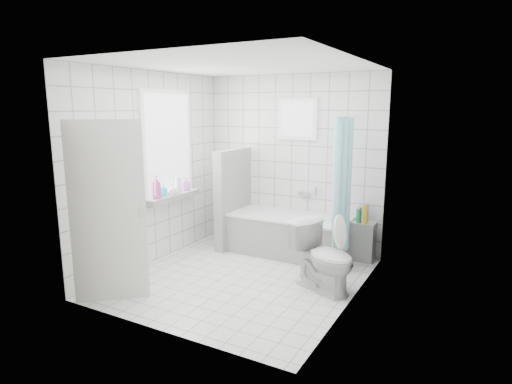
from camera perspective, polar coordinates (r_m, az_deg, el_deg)
The scene contains 19 objects.
ground at distance 5.52m, azimuth -1.95°, elevation -11.36°, with size 3.00×3.00×0.00m, color white.
ceiling at distance 5.12m, azimuth -2.15°, elevation 16.58°, with size 3.00×3.00×0.00m, color white.
wall_back at distance 6.49m, azimuth 4.75°, elevation 3.92°, with size 2.80×0.02×2.60m, color white.
wall_front at distance 3.97m, azimuth -13.16°, elevation -0.99°, with size 2.80×0.02×2.60m, color white.
wall_left at distance 6.00m, azimuth -13.64°, elevation 3.04°, with size 0.02×3.00×2.60m, color white.
wall_right at distance 4.62m, azimuth 13.06°, elevation 0.70°, with size 0.02×3.00×2.60m, color white.
window_left at distance 6.16m, azimuth -11.57°, elevation 6.15°, with size 0.01×0.90×1.40m, color white.
window_back at distance 6.36m, azimuth 5.52°, elevation 9.63°, with size 0.50×0.01×0.50m, color white.
window_sill at distance 6.24m, azimuth -10.99°, elevation -0.65°, with size 0.18×1.02×0.08m, color white.
door at distance 4.89m, azimuth -19.12°, elevation -2.65°, with size 0.04×0.80×2.00m, color silver.
bathtub at distance 6.31m, azimuth 4.43°, elevation -5.68°, with size 1.73×0.77×0.58m.
partition_wall at distance 6.57m, azimuth -3.09°, elevation -0.83°, with size 0.15×0.85×1.50m, color white.
tiled_ledge at distance 6.23m, azimuth 13.71°, elevation -6.34°, with size 0.40×0.24×0.55m, color white.
toilet at distance 5.11m, azimuth 9.07°, elevation -8.55°, with size 0.45×0.80×0.81m, color white.
curtain_rod at distance 5.73m, azimuth 12.04°, elevation 9.77°, with size 0.02×0.02×0.80m, color silver.
shower_curtain at distance 5.70m, azimuth 11.29°, elevation 0.68°, with size 0.14×0.48×1.78m, color #54D6F8, non-canonical shape.
tub_faucet at distance 6.43m, azimuth 6.55°, elevation -0.25°, with size 0.18×0.06×0.06m, color silver.
sill_bottles at distance 6.15m, azimuth -11.36°, elevation 0.84°, with size 0.16×0.80×0.33m.
ledge_bottles at distance 6.09m, azimuth 14.04°, elevation -2.94°, with size 0.17×0.17×0.27m.
Camera 1 is at (2.61, -4.38, 2.12)m, focal length 30.00 mm.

